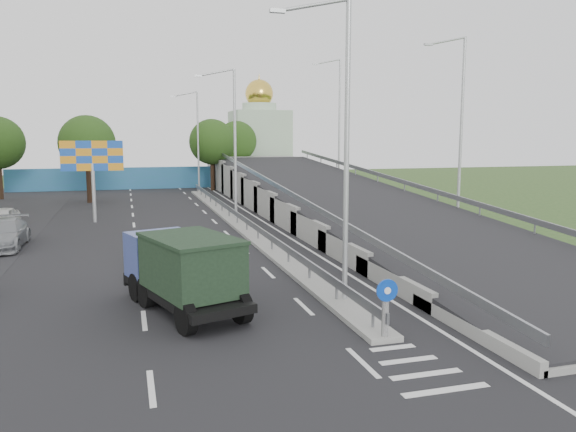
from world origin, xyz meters
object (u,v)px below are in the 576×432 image
object	(u,v)px
dump_truck	(182,268)
parked_car_d	(3,234)
sign_bollard	(386,308)
lamp_post_mid	(232,136)
billboard	(92,161)
church	(260,140)
parked_car_e	(2,218)
lamp_post_near	(342,136)
lamp_post_far	(196,136)

from	to	relation	value
dump_truck	parked_car_d	xyz separation A→B (m)	(-7.95, 13.11, -0.69)
sign_bollard	parked_car_d	xyz separation A→B (m)	(-13.14, 17.81, -0.28)
lamp_post_mid	billboard	xyz separation A→B (m)	(-9.11, 2.00, -1.62)
sign_bollard	church	size ratio (longest dim) A/B	0.12
dump_truck	parked_car_e	world-z (taller)	dump_truck
lamp_post_near	parked_car_d	size ratio (longest dim) A/B	1.93
sign_bollard	dump_truck	xyz separation A→B (m)	(-5.19, 4.70, 0.42)
church	billboard	size ratio (longest dim) A/B	2.51
lamp_post_far	parked_car_d	world-z (taller)	lamp_post_far
billboard	sign_bollard	bearing A→B (deg)	-70.79
lamp_post_near	lamp_post_far	distance (m)	40.00
sign_bollard	lamp_post_mid	world-z (taller)	lamp_post_mid
sign_bollard	lamp_post_far	size ratio (longest dim) A/B	0.17
church	dump_truck	xyz separation A→B (m)	(-15.19, -53.13, -3.86)
parked_car_d	parked_car_e	distance (m)	7.28
lamp_post_mid	billboard	distance (m)	9.47
lamp_post_mid	dump_truck	bearing A→B (deg)	-105.48
parked_car_d	parked_car_e	bearing A→B (deg)	101.56
sign_bollard	dump_truck	world-z (taller)	dump_truck
lamp_post_near	church	size ratio (longest dim) A/B	0.73
sign_bollard	church	world-z (taller)	church
church	lamp_post_far	bearing A→B (deg)	-125.24
dump_truck	church	bearing A→B (deg)	55.75
lamp_post_far	dump_truck	size ratio (longest dim) A/B	1.59
sign_bollard	parked_car_e	bearing A→B (deg)	120.24
lamp_post_far	billboard	xyz separation A→B (m)	(-9.11, -18.00, -1.62)
lamp_post_near	parked_car_e	distance (m)	26.22
lamp_post_mid	church	size ratio (longest dim) A/B	0.73
church	parked_car_e	distance (m)	41.29
dump_truck	sign_bollard	bearing A→B (deg)	-60.46
sign_bollard	lamp_post_near	size ratio (longest dim) A/B	0.17
parked_car_d	lamp_post_far	bearing A→B (deg)	63.44
parked_car_d	parked_car_e	world-z (taller)	parked_car_d
lamp_post_near	parked_car_e	xyz separation A→B (m)	(-14.66, 21.13, -5.15)
lamp_post_near	billboard	distance (m)	23.87
lamp_post_far	church	xyz separation A→B (m)	(9.89, 14.00, -0.50)
parked_car_e	lamp_post_far	bearing A→B (deg)	56.76
parked_car_d	church	bearing A→B (deg)	60.39
sign_bollard	lamp_post_mid	size ratio (longest dim) A/B	0.17
lamp_post_far	billboard	world-z (taller)	lamp_post_far
lamp_post_near	church	xyz separation A→B (m)	(9.89, 54.00, -0.50)
lamp_post_near	sign_bollard	bearing A→B (deg)	-91.64
sign_bollard	church	bearing A→B (deg)	80.19
lamp_post_far	parked_car_d	distance (m)	29.63
lamp_post_near	lamp_post_far	world-z (taller)	same
lamp_post_far	parked_car_e	bearing A→B (deg)	-127.83
lamp_post_mid	church	distance (m)	35.41
billboard	parked_car_e	distance (m)	6.63
lamp_post_mid	billboard	size ratio (longest dim) A/B	1.83
lamp_post_mid	billboard	world-z (taller)	lamp_post_mid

